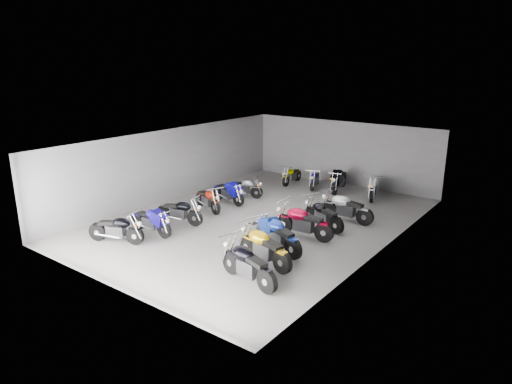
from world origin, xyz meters
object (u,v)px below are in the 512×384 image
motorcycle_left_c (179,212)px  motorcycle_back_b (292,175)px  motorcycle_right_f (346,208)px  motorcycle_right_a (248,265)px  drain_grate (253,223)px  motorcycle_back_d (339,180)px  motorcycle_left_d (208,199)px  motorcycle_right_b (264,247)px  motorcycle_back_c (315,179)px  motorcycle_right_e (323,215)px  motorcycle_left_f (243,188)px  motorcycle_back_e (373,187)px  motorcycle_left_b (151,221)px  motorcycle_left_e (229,192)px  motorcycle_right_c (277,235)px  motorcycle_right_d (303,222)px  motorcycle_left_a (117,229)px

motorcycle_left_c → motorcycle_back_b: motorcycle_left_c is taller
motorcycle_right_f → motorcycle_back_b: size_ratio=1.20×
motorcycle_left_c → motorcycle_right_a: (5.12, -2.26, 0.06)m
drain_grate → motorcycle_back_d: motorcycle_back_d is taller
motorcycle_left_c → motorcycle_left_d: bearing=172.2°
motorcycle_right_b → motorcycle_back_c: (-3.18, 8.69, -0.11)m
motorcycle_right_e → motorcycle_back_b: (-4.39, 4.70, -0.05)m
motorcycle_left_f → motorcycle_back_e: size_ratio=0.85×
motorcycle_right_b → motorcycle_back_d: motorcycle_back_d is taller
motorcycle_back_b → motorcycle_right_f: bearing=138.3°
motorcycle_left_b → motorcycle_left_e: 4.60m
motorcycle_left_b → motorcycle_right_c: bearing=108.2°
drain_grate → motorcycle_left_d: (-2.53, 0.18, 0.48)m
motorcycle_left_d → motorcycle_right_a: (5.37, -4.17, 0.07)m
motorcycle_right_d → motorcycle_back_e: 6.10m
motorcycle_left_d → motorcycle_right_a: size_ratio=0.85×
drain_grate → motorcycle_back_b: 6.26m
drain_grate → motorcycle_right_b: size_ratio=0.14×
motorcycle_left_a → motorcycle_right_f: size_ratio=0.88×
motorcycle_back_b → motorcycle_back_e: motorcycle_back_e is taller
motorcycle_right_e → motorcycle_right_f: bearing=1.3°
motorcycle_left_c → motorcycle_left_d: motorcycle_left_c is taller
motorcycle_right_a → motorcycle_right_b: motorcycle_right_b is taller
motorcycle_left_f → motorcycle_back_d: size_ratio=0.79×
drain_grate → motorcycle_left_e: size_ratio=0.16×
motorcycle_right_a → motorcycle_right_b: 1.30m
motorcycle_left_b → motorcycle_left_e: (-0.20, 4.59, -0.00)m
motorcycle_right_e → motorcycle_left_a: bearing=156.6°
motorcycle_left_d → motorcycle_left_a: bearing=19.3°
motorcycle_right_d → motorcycle_right_e: size_ratio=1.15×
motorcycle_left_d → motorcycle_left_e: (0.03, 1.31, 0.01)m
motorcycle_left_a → motorcycle_back_c: motorcycle_left_a is taller
motorcycle_right_c → motorcycle_left_e: bearing=74.1°
motorcycle_right_c → motorcycle_back_b: bearing=46.8°
motorcycle_left_e → motorcycle_right_d: motorcycle_right_d is taller
motorcycle_left_c → motorcycle_right_c: motorcycle_right_c is taller
drain_grate → motorcycle_back_b: motorcycle_back_b is taller
motorcycle_right_f → motorcycle_back_d: bearing=30.2°
motorcycle_right_b → motorcycle_back_d: size_ratio=0.99×
drain_grate → motorcycle_left_c: motorcycle_left_c is taller
motorcycle_left_c → motorcycle_right_c: (4.51, 0.11, 0.06)m
motorcycle_left_e → motorcycle_right_c: bearing=68.4°
motorcycle_back_e → motorcycle_right_b: bearing=71.8°
motorcycle_left_c → motorcycle_right_c: size_ratio=0.89×
motorcycle_left_d → motorcycle_back_c: size_ratio=1.07×
motorcycle_right_a → motorcycle_right_e: 5.22m
motorcycle_back_e → motorcycle_left_a: bearing=45.4°
motorcycle_right_b → motorcycle_back_d: 9.09m
motorcycle_left_a → motorcycle_right_b: size_ratio=0.86×
motorcycle_left_c → motorcycle_back_e: size_ratio=0.93×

